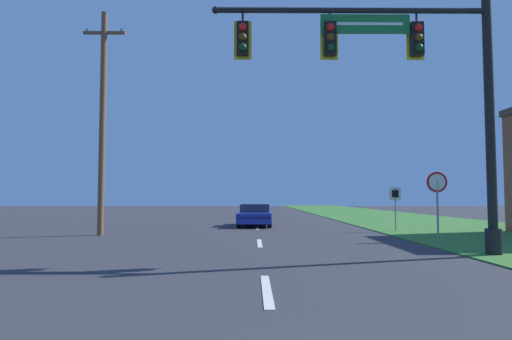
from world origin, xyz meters
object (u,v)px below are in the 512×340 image
object	(u,v)px
route_sign_post	(395,199)
utility_pole_near	(102,119)
signal_mast	(414,83)
stop_sign	(437,190)
car_ahead	(255,215)

from	to	relation	value
route_sign_post	utility_pole_near	distance (m)	13.72
route_sign_post	utility_pole_near	bearing A→B (deg)	-171.53
signal_mast	stop_sign	world-z (taller)	signal_mast
signal_mast	route_sign_post	size ratio (longest dim) A/B	3.95
signal_mast	route_sign_post	xyz separation A→B (m)	(2.17, 8.78, -3.28)
route_sign_post	car_ahead	bearing A→B (deg)	147.27
signal_mast	stop_sign	distance (m)	5.60
stop_sign	route_sign_post	xyz separation A→B (m)	(-0.11, 4.60, -0.34)
signal_mast	route_sign_post	distance (m)	9.62
signal_mast	car_ahead	size ratio (longest dim) A/B	1.74
stop_sign	route_sign_post	world-z (taller)	stop_sign
signal_mast	stop_sign	bearing A→B (deg)	61.31
car_ahead	stop_sign	xyz separation A→B (m)	(6.68, -8.81, 1.26)
car_ahead	route_sign_post	size ratio (longest dim) A/B	2.28
stop_sign	utility_pole_near	world-z (taller)	utility_pole_near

